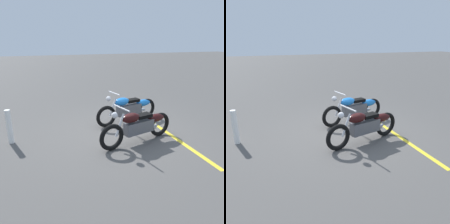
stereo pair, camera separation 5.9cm
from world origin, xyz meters
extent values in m
plane|color=#514F4C|center=(0.00, 0.00, 0.00)|extent=(60.00, 60.00, 0.00)
torus|color=black|center=(0.37, -0.54, 0.34)|extent=(0.68, 0.26, 0.67)
torus|color=black|center=(-1.14, -0.91, 0.34)|extent=(0.68, 0.26, 0.67)
cube|color=#59595E|center=(-0.43, -0.74, 0.42)|extent=(0.87, 0.41, 0.32)
ellipsoid|color=blue|center=(-0.17, -0.67, 0.72)|extent=(0.57, 0.39, 0.24)
ellipsoid|color=blue|center=(-0.99, -0.87, 0.56)|extent=(0.60, 0.37, 0.22)
cube|color=black|center=(-0.56, -0.77, 0.70)|extent=(0.48, 0.34, 0.09)
cylinder|color=silver|center=(0.15, -0.60, 0.60)|extent=(0.27, 0.12, 0.56)
cylinder|color=silver|center=(0.10, -0.61, 1.02)|extent=(0.18, 0.61, 0.04)
sphere|color=silver|center=(0.30, -0.56, 0.88)|extent=(0.15, 0.15, 0.15)
cylinder|color=silver|center=(-0.79, -0.97, 0.26)|extent=(0.70, 0.25, 0.09)
torus|color=black|center=(0.67, 0.93, 0.34)|extent=(0.68, 0.28, 0.67)
torus|color=black|center=(-0.84, 0.52, 0.34)|extent=(0.68, 0.28, 0.67)
cube|color=#59595E|center=(-0.13, 0.71, 0.42)|extent=(0.87, 0.43, 0.32)
ellipsoid|color=black|center=(0.13, 0.78, 0.72)|extent=(0.57, 0.40, 0.24)
ellipsoid|color=black|center=(-0.68, 0.57, 0.56)|extent=(0.60, 0.38, 0.22)
cube|color=black|center=(-0.26, 0.68, 0.70)|extent=(0.49, 0.35, 0.09)
cylinder|color=silver|center=(0.45, 0.87, 0.60)|extent=(0.27, 0.12, 0.56)
cylinder|color=silver|center=(0.40, 0.85, 1.02)|extent=(0.19, 0.61, 0.04)
sphere|color=silver|center=(0.59, 0.91, 0.88)|extent=(0.15, 0.15, 0.15)
cylinder|color=silver|center=(-0.48, 0.47, 0.26)|extent=(0.70, 0.27, 0.09)
cylinder|color=white|center=(3.03, -0.25, 0.45)|extent=(0.14, 0.14, 0.89)
cube|color=yellow|center=(-1.18, 0.91, 0.00)|extent=(0.21, 3.20, 0.01)
camera|label=1|loc=(2.19, 5.66, 2.62)|focal=36.54mm
camera|label=2|loc=(2.25, 5.64, 2.62)|focal=36.54mm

